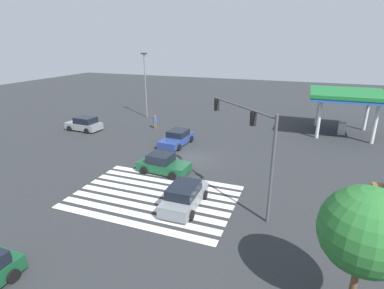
{
  "coord_description": "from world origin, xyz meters",
  "views": [
    {
      "loc": [
        8.88,
        -23.39,
        10.08
      ],
      "look_at": [
        0.0,
        0.0,
        1.4
      ],
      "focal_mm": 28.0,
      "sensor_mm": 36.0,
      "label": 1
    }
  ],
  "objects_px": {
    "street_light_pole_a": "(145,80)",
    "tree_corner_a": "(366,231)",
    "car_4": "(84,124)",
    "car_1": "(163,164)",
    "car_5": "(177,138)",
    "traffic_signal_mast": "(252,136)",
    "car_2": "(184,196)",
    "pedestrian": "(155,121)"
  },
  "relations": [
    {
      "from": "car_4",
      "to": "street_light_pole_a",
      "type": "distance_m",
      "value": 10.1
    },
    {
      "from": "car_1",
      "to": "tree_corner_a",
      "type": "xyz_separation_m",
      "value": [
        12.64,
        -9.45,
        3.05
      ]
    },
    {
      "from": "street_light_pole_a",
      "to": "tree_corner_a",
      "type": "distance_m",
      "value": 34.04
    },
    {
      "from": "street_light_pole_a",
      "to": "tree_corner_a",
      "type": "bearing_deg",
      "value": -47.81
    },
    {
      "from": "car_4",
      "to": "traffic_signal_mast",
      "type": "bearing_deg",
      "value": 157.38
    },
    {
      "from": "car_5",
      "to": "tree_corner_a",
      "type": "relative_size",
      "value": 0.88
    },
    {
      "from": "car_4",
      "to": "street_light_pole_a",
      "type": "xyz_separation_m",
      "value": [
        3.81,
        8.28,
        4.36
      ]
    },
    {
      "from": "traffic_signal_mast",
      "to": "car_5",
      "type": "distance_m",
      "value": 13.65
    },
    {
      "from": "car_2",
      "to": "car_4",
      "type": "xyz_separation_m",
      "value": [
        -17.63,
        11.85,
        0.03
      ]
    },
    {
      "from": "car_1",
      "to": "street_light_pole_a",
      "type": "distance_m",
      "value": 19.28
    },
    {
      "from": "car_2",
      "to": "car_5",
      "type": "xyz_separation_m",
      "value": [
        -5.29,
        11.0,
        -0.05
      ]
    },
    {
      "from": "traffic_signal_mast",
      "to": "car_1",
      "type": "height_order",
      "value": "traffic_signal_mast"
    },
    {
      "from": "car_4",
      "to": "tree_corner_a",
      "type": "xyz_separation_m",
      "value": [
        26.65,
        -16.93,
        2.98
      ]
    },
    {
      "from": "car_1",
      "to": "car_5",
      "type": "bearing_deg",
      "value": 107.42
    },
    {
      "from": "car_2",
      "to": "pedestrian",
      "type": "relative_size",
      "value": 2.59
    },
    {
      "from": "car_4",
      "to": "pedestrian",
      "type": "bearing_deg",
      "value": -151.29
    },
    {
      "from": "car_1",
      "to": "street_light_pole_a",
      "type": "bearing_deg",
      "value": 126.23
    },
    {
      "from": "street_light_pole_a",
      "to": "car_4",
      "type": "bearing_deg",
      "value": -114.71
    },
    {
      "from": "car_2",
      "to": "tree_corner_a",
      "type": "distance_m",
      "value": 10.78
    },
    {
      "from": "car_1",
      "to": "car_2",
      "type": "bearing_deg",
      "value": -46.98
    },
    {
      "from": "car_1",
      "to": "car_2",
      "type": "xyz_separation_m",
      "value": [
        3.63,
        -4.37,
        0.04
      ]
    },
    {
      "from": "car_1",
      "to": "street_light_pole_a",
      "type": "height_order",
      "value": "street_light_pole_a"
    },
    {
      "from": "pedestrian",
      "to": "traffic_signal_mast",
      "type": "bearing_deg",
      "value": 0.03
    },
    {
      "from": "traffic_signal_mast",
      "to": "pedestrian",
      "type": "bearing_deg",
      "value": -0.04
    },
    {
      "from": "traffic_signal_mast",
      "to": "tree_corner_a",
      "type": "distance_m",
      "value": 8.55
    },
    {
      "from": "car_4",
      "to": "car_2",
      "type": "bearing_deg",
      "value": 149.13
    },
    {
      "from": "traffic_signal_mast",
      "to": "car_1",
      "type": "relative_size",
      "value": 1.54
    },
    {
      "from": "street_light_pole_a",
      "to": "tree_corner_a",
      "type": "relative_size",
      "value": 1.6
    },
    {
      "from": "traffic_signal_mast",
      "to": "street_light_pole_a",
      "type": "xyz_separation_m",
      "value": [
        -17.57,
        18.54,
        0.43
      ]
    },
    {
      "from": "car_1",
      "to": "car_5",
      "type": "xyz_separation_m",
      "value": [
        -1.66,
        6.63,
        -0.02
      ]
    },
    {
      "from": "car_4",
      "to": "tree_corner_a",
      "type": "bearing_deg",
      "value": 150.61
    },
    {
      "from": "pedestrian",
      "to": "tree_corner_a",
      "type": "distance_m",
      "value": 28.21
    },
    {
      "from": "car_5",
      "to": "car_1",
      "type": "bearing_deg",
      "value": 17.85
    },
    {
      "from": "car_4",
      "to": "tree_corner_a",
      "type": "relative_size",
      "value": 0.8
    },
    {
      "from": "pedestrian",
      "to": "tree_corner_a",
      "type": "bearing_deg",
      "value": -1.97
    },
    {
      "from": "car_4",
      "to": "car_5",
      "type": "distance_m",
      "value": 12.37
    },
    {
      "from": "pedestrian",
      "to": "car_2",
      "type": "bearing_deg",
      "value": -11.74
    },
    {
      "from": "street_light_pole_a",
      "to": "car_1",
      "type": "bearing_deg",
      "value": -57.09
    },
    {
      "from": "traffic_signal_mast",
      "to": "street_light_pole_a",
      "type": "relative_size",
      "value": 0.75
    },
    {
      "from": "traffic_signal_mast",
      "to": "street_light_pole_a",
      "type": "distance_m",
      "value": 25.55
    },
    {
      "from": "car_1",
      "to": "traffic_signal_mast",
      "type": "bearing_deg",
      "value": -17.36
    },
    {
      "from": "car_5",
      "to": "street_light_pole_a",
      "type": "xyz_separation_m",
      "value": [
        -8.53,
        9.13,
        4.45
      ]
    }
  ]
}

